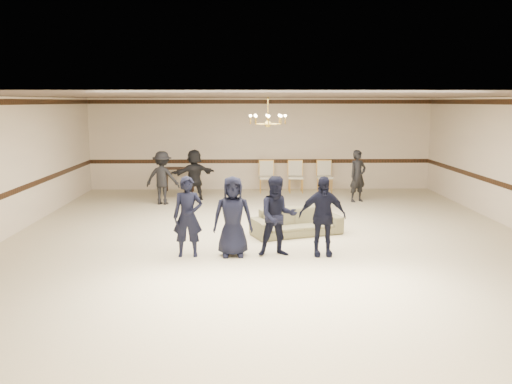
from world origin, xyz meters
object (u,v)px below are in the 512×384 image
at_px(chandelier, 268,110).
at_px(banquet_chair_left, 267,177).
at_px(boy_d, 322,216).
at_px(boy_a, 188,217).
at_px(settee, 297,222).
at_px(boy_c, 278,216).
at_px(banquet_chair_right, 325,177).
at_px(banquet_chair_mid, 296,177).
at_px(adult_mid, 194,175).
at_px(adult_right, 358,176).
at_px(boy_b, 233,216).
at_px(adult_left, 162,178).
at_px(console_table, 180,180).

bearing_deg(chandelier, banquet_chair_left, 87.91).
xyz_separation_m(chandelier, boy_d, (0.99, -2.60, -2.06)).
distance_m(boy_a, settee, 2.98).
height_order(boy_a, boy_d, same).
xyz_separation_m(boy_c, banquet_chair_right, (2.10, 7.85, -0.28)).
relative_size(settee, banquet_chair_mid, 1.94).
relative_size(chandelier, settee, 0.45).
distance_m(boy_d, adult_mid, 7.17).
bearing_deg(settee, adult_right, 41.71).
bearing_deg(boy_a, settee, 35.52).
distance_m(chandelier, adult_mid, 4.87).
relative_size(boy_b, settee, 0.78).
height_order(boy_c, banquet_chair_right, boy_c).
bearing_deg(boy_b, adult_left, 108.93).
xyz_separation_m(banquet_chair_left, banquet_chair_right, (2.00, 0.00, 0.00)).
relative_size(boy_b, adult_left, 1.01).
height_order(boy_b, boy_c, same).
xyz_separation_m(boy_d, banquet_chair_mid, (0.20, 7.85, -0.28)).
bearing_deg(console_table, banquet_chair_right, -5.91).
height_order(settee, banquet_chair_left, banquet_chair_left).
bearing_deg(banquet_chair_mid, boy_b, -100.49).
xyz_separation_m(boy_c, settee, (0.55, 1.75, -0.51)).
bearing_deg(banquet_chair_right, banquet_chair_mid, 179.65).
bearing_deg(boy_b, chandelier, 70.30).
bearing_deg(banquet_chair_mid, adult_left, -149.83).
distance_m(boy_d, adult_right, 6.35).
relative_size(settee, banquet_chair_left, 1.94).
relative_size(banquet_chair_left, console_table, 1.06).
bearing_deg(boy_a, boy_b, -1.13).
height_order(boy_c, settee, boy_c).
xyz_separation_m(banquet_chair_left, banquet_chair_mid, (1.00, 0.00, 0.00)).
relative_size(chandelier, boy_d, 0.58).
distance_m(adult_mid, banquet_chair_mid, 3.64).
height_order(banquet_chair_left, banquet_chair_right, same).
distance_m(adult_left, banquet_chair_right, 5.66).
bearing_deg(banquet_chair_mid, boy_c, -94.17).
bearing_deg(chandelier, adult_left, 134.13).
relative_size(boy_a, settee, 0.78).
height_order(boy_b, adult_mid, boy_b).
height_order(settee, banquet_chair_mid, banquet_chair_mid).
bearing_deg(boy_b, boy_c, -2.40).
relative_size(boy_a, banquet_chair_right, 1.52).
bearing_deg(adult_mid, adult_left, 9.51).
distance_m(boy_a, banquet_chair_mid, 8.37).
xyz_separation_m(chandelier, boy_b, (-0.81, -2.60, -2.06)).
height_order(settee, adult_right, adult_right).
distance_m(boy_a, banquet_chair_left, 8.08).
xyz_separation_m(boy_b, banquet_chair_mid, (2.00, 7.85, -0.28)).
relative_size(boy_b, adult_mid, 1.01).
bearing_deg(boy_c, console_table, 103.47).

